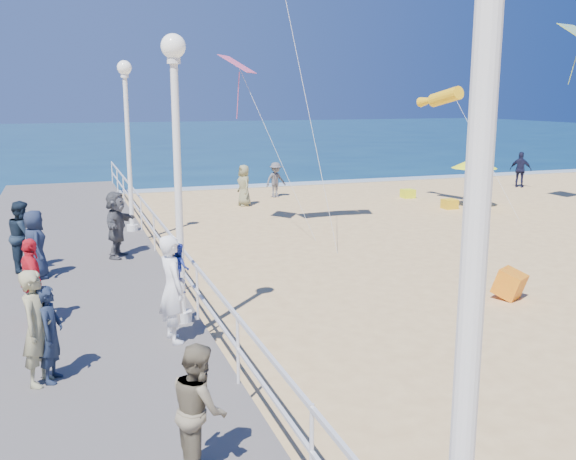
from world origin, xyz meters
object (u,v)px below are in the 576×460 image
object	(u,v)px
spectator_4	(35,245)
spectator_6	(37,328)
beach_walker_b	(521,170)
spectator_5	(117,224)
beach_umbrella	(474,163)
lamp_post_mid	(177,151)
beach_walker_c	(244,185)
spectator_0	(50,334)
beach_chair_right	(450,204)
toddler_held	(179,267)
lamp_post_far	(127,128)
spectator_7	(23,236)
beach_walker_a	(276,180)
beach_chair_left	(408,194)
box_kite	(509,287)
woman_holding_toddler	(172,289)
spectator_3	(32,282)
spectator_1	(199,409)
lamp_post_near	(472,286)

from	to	relation	value
spectator_4	spectator_6	size ratio (longest dim) A/B	0.93
beach_walker_b	spectator_5	bearing A→B (deg)	75.06
beach_walker_b	beach_umbrella	distance (m)	7.62
lamp_post_mid	beach_walker_c	size ratio (longest dim) A/B	2.99
spectator_0	beach_chair_right	bearing A→B (deg)	-34.24
beach_umbrella	toddler_held	bearing A→B (deg)	-140.75
spectator_5	beach_walker_b	xyz separation A→B (m)	(21.14, 9.96, -0.37)
lamp_post_far	spectator_7	size ratio (longest dim) A/B	3.05
spectator_7	spectator_5	bearing A→B (deg)	-76.27
spectator_5	beach_walker_a	bearing A→B (deg)	-12.62
spectator_4	beach_chair_left	size ratio (longest dim) A/B	2.98
spectator_7	box_kite	world-z (taller)	spectator_7
lamp_post_mid	beach_walker_b	size ratio (longest dim) A/B	2.88
lamp_post_far	woman_holding_toddler	world-z (taller)	lamp_post_far
lamp_post_mid	toddler_held	distance (m)	2.14
beach_walker_c	beach_umbrella	bearing A→B (deg)	60.48
spectator_0	beach_walker_b	xyz separation A→B (m)	(22.73, 17.50, -0.23)
beach_walker_b	woman_holding_toddler	bearing A→B (deg)	88.34
spectator_0	beach_walker_c	world-z (taller)	spectator_0
toddler_held	beach_walker_a	xyz separation A→B (m)	(7.54, 17.38, -0.87)
spectator_6	spectator_7	distance (m)	7.02
lamp_post_mid	beach_walker_b	xyz separation A→B (m)	(20.40, 15.53, -2.74)
spectator_5	spectator_6	size ratio (longest dim) A/B	1.02
spectator_5	box_kite	bearing A→B (deg)	-99.53
spectator_4	beach_walker_a	bearing A→B (deg)	-46.22
spectator_5	lamp_post_mid	bearing A→B (deg)	-148.74
beach_walker_b	toddler_held	bearing A→B (deg)	88.29
beach_walker_b	spectator_3	bearing A→B (deg)	82.47
spectator_7	spectator_1	bearing A→B (deg)	-167.52
lamp_post_near	beach_chair_left	distance (m)	27.01
beach_walker_a	beach_walker_c	world-z (taller)	beach_walker_c
lamp_post_near	lamp_post_mid	distance (m)	9.00
spectator_0	beach_walker_c	distance (m)	18.39
spectator_3	beach_walker_b	distance (m)	27.40
lamp_post_mid	spectator_1	world-z (taller)	lamp_post_mid
woman_holding_toddler	box_kite	xyz separation A→B (m)	(7.96, 1.04, -1.06)
spectator_3	spectator_4	size ratio (longest dim) A/B	1.01
toddler_held	beach_chair_left	size ratio (longest dim) A/B	1.60
box_kite	spectator_7	bearing A→B (deg)	124.91
spectator_5	spectator_1	bearing A→B (deg)	-156.10
lamp_post_near	beach_chair_left	world-z (taller)	lamp_post_near
lamp_post_mid	spectator_1	xyz separation A→B (m)	(-0.71, -5.08, -2.49)
lamp_post_far	spectator_0	xyz separation A→B (m)	(-2.33, -10.97, -2.51)
lamp_post_far	spectator_0	distance (m)	11.49
beach_umbrella	beach_chair_left	size ratio (longest dim) A/B	3.89
lamp_post_mid	spectator_0	size ratio (longest dim) A/B	3.54
spectator_5	beach_walker_b	distance (m)	23.37
toddler_held	beach_walker_b	world-z (taller)	toddler_held
spectator_4	spectator_7	bearing A→B (deg)	12.07
lamp_post_near	spectator_6	size ratio (longest dim) A/B	3.02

